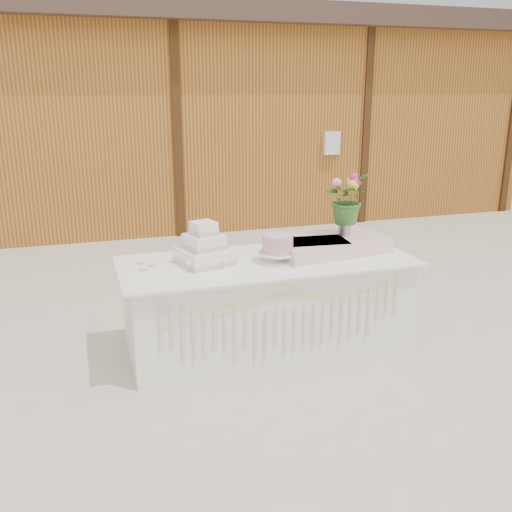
{
  "coord_description": "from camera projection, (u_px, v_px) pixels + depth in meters",
  "views": [
    {
      "loc": [
        -1.44,
        -4.22,
        2.13
      ],
      "look_at": [
        0.0,
        0.3,
        0.72
      ],
      "focal_mm": 40.0,
      "sensor_mm": 36.0,
      "label": 1
    }
  ],
  "objects": [
    {
      "name": "ground",
      "position": [
        267.0,
        346.0,
        4.88
      ],
      "size": [
        80.0,
        80.0,
        0.0
      ],
      "primitive_type": "plane",
      "color": "beige",
      "rests_on": "ground"
    },
    {
      "name": "barn",
      "position": [
        156.0,
        115.0,
        9.88
      ],
      "size": [
        12.6,
        4.6,
        3.3
      ],
      "color": "#AC6624",
      "rests_on": "ground"
    },
    {
      "name": "cake_table",
      "position": [
        267.0,
        304.0,
        4.77
      ],
      "size": [
        2.4,
        1.0,
        0.77
      ],
      "color": "white",
      "rests_on": "ground"
    },
    {
      "name": "wedding_cake",
      "position": [
        204.0,
        250.0,
        4.54
      ],
      "size": [
        0.47,
        0.47,
        0.34
      ],
      "rotation": [
        0.0,
        0.0,
        0.29
      ],
      "color": "white",
      "rests_on": "cake_table"
    },
    {
      "name": "pink_cake_stand",
      "position": [
        278.0,
        247.0,
        4.58
      ],
      "size": [
        0.32,
        0.32,
        0.23
      ],
      "color": "white",
      "rests_on": "cake_table"
    },
    {
      "name": "satin_runner",
      "position": [
        328.0,
        245.0,
        4.89
      ],
      "size": [
        1.03,
        0.69,
        0.12
      ],
      "primitive_type": "cube",
      "rotation": [
        0.0,
        0.0,
        0.14
      ],
      "color": "beige",
      "rests_on": "cake_table"
    },
    {
      "name": "flower_vase",
      "position": [
        345.0,
        226.0,
        4.95
      ],
      "size": [
        0.11,
        0.11,
        0.15
      ],
      "primitive_type": "cylinder",
      "color": "#A6A6AB",
      "rests_on": "satin_runner"
    },
    {
      "name": "bouquet",
      "position": [
        346.0,
        193.0,
        4.87
      ],
      "size": [
        0.52,
        0.52,
        0.43
      ],
      "primitive_type": "imported",
      "rotation": [
        0.0,
        0.0,
        0.78
      ],
      "color": "#376729",
      "rests_on": "flower_vase"
    },
    {
      "name": "loose_flowers",
      "position": [
        147.0,
        265.0,
        4.51
      ],
      "size": [
        0.21,
        0.31,
        0.02
      ],
      "primitive_type": null,
      "rotation": [
        0.0,
        0.0,
        -0.32
      ],
      "color": "pink",
      "rests_on": "cake_table"
    }
  ]
}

